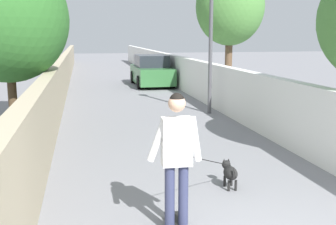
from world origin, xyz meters
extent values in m
plane|color=gray|center=(14.00, 0.00, 0.00)|extent=(80.00, 80.00, 0.00)
cube|color=tan|center=(12.00, 2.71, 0.79)|extent=(48.00, 0.30, 1.59)
cube|color=white|center=(12.00, -2.71, 0.76)|extent=(48.00, 0.30, 1.53)
cylinder|color=brown|center=(13.00, -4.33, 1.42)|extent=(0.31, 0.31, 2.85)
ellipsoid|color=#4C843D|center=(13.00, -4.33, 3.71)|extent=(2.89, 2.89, 3.26)
cylinder|color=#473523|center=(7.50, 3.71, 1.00)|extent=(0.23, 0.23, 2.00)
ellipsoid|color=#2D6628|center=(7.50, 3.71, 2.93)|extent=(3.11, 3.11, 3.23)
cylinder|color=#4C4C51|center=(8.84, -2.16, 2.03)|extent=(0.12, 0.12, 4.06)
cube|color=black|center=(1.15, 0.75, 0.07)|extent=(0.81, 0.24, 0.02)
cylinder|color=beige|center=(1.43, 0.81, 0.03)|extent=(0.06, 0.03, 0.06)
cylinder|color=beige|center=(1.43, 0.67, 0.03)|extent=(0.06, 0.03, 0.06)
cylinder|color=#333859|center=(1.16, 0.84, 0.49)|extent=(0.14, 0.14, 0.82)
cylinder|color=#333859|center=(1.15, 0.66, 0.49)|extent=(0.14, 0.14, 0.82)
cube|color=white|center=(1.15, 0.75, 1.21)|extent=(0.24, 0.39, 0.62)
cylinder|color=white|center=(1.16, 0.99, 1.25)|extent=(0.10, 0.29, 0.58)
cylinder|color=white|center=(1.14, 0.51, 1.23)|extent=(0.10, 0.18, 0.59)
sphere|color=tan|center=(1.15, 0.75, 1.70)|extent=(0.22, 0.22, 0.22)
sphere|color=black|center=(1.15, 0.75, 1.74)|extent=(0.19, 0.19, 0.19)
ellipsoid|color=black|center=(2.41, -0.47, 0.27)|extent=(0.37, 0.24, 0.22)
sphere|color=black|center=(2.65, -0.48, 0.34)|extent=(0.15, 0.15, 0.15)
cone|color=black|center=(2.65, -0.44, 0.42)|extent=(0.05, 0.05, 0.06)
cone|color=black|center=(2.65, -0.52, 0.42)|extent=(0.05, 0.05, 0.06)
cylinder|color=black|center=(2.53, -0.42, 0.09)|extent=(0.04, 0.04, 0.18)
cylinder|color=black|center=(2.52, -0.54, 0.09)|extent=(0.04, 0.04, 0.18)
cylinder|color=black|center=(2.30, -0.41, 0.09)|extent=(0.04, 0.04, 0.18)
cylinder|color=black|center=(2.29, -0.53, 0.09)|extent=(0.04, 0.04, 0.18)
cylinder|color=black|center=(2.18, -0.46, 0.35)|extent=(0.14, 0.04, 0.13)
cylinder|color=black|center=(1.78, 0.14, 0.73)|extent=(1.27, 1.23, 0.66)
cube|color=#336B38|center=(16.60, -1.56, 0.56)|extent=(4.00, 1.70, 0.80)
cube|color=#262B33|center=(16.60, -1.56, 1.24)|extent=(2.08, 1.50, 0.60)
cylinder|color=black|center=(17.84, -0.77, 0.32)|extent=(0.64, 0.22, 0.64)
cylinder|color=black|center=(17.84, -2.35, 0.32)|extent=(0.64, 0.22, 0.64)
cylinder|color=black|center=(15.36, -0.77, 0.32)|extent=(0.64, 0.22, 0.64)
cylinder|color=black|center=(15.36, -2.35, 0.32)|extent=(0.64, 0.22, 0.64)
camera|label=1|loc=(-3.67, 1.89, 2.54)|focal=43.24mm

